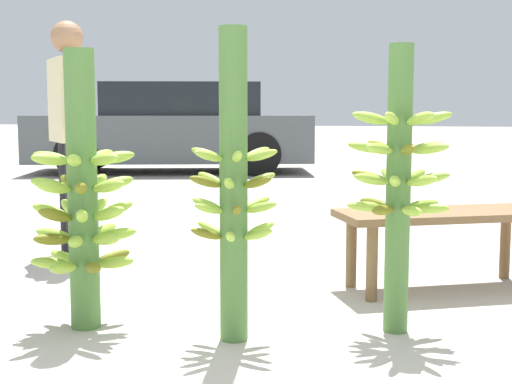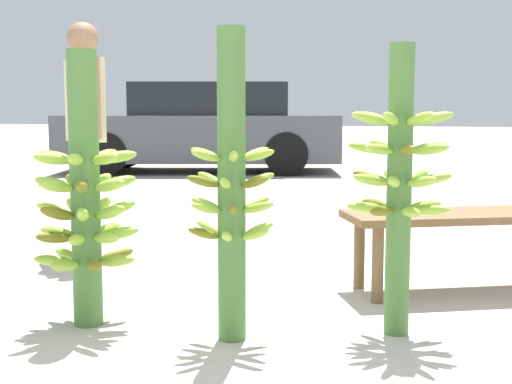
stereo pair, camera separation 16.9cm
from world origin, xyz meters
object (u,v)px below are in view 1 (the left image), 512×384
banana_stalk_left (83,199)px  banana_stalk_center (233,188)px  parked_car (175,129)px  vendor_person (69,119)px  banana_stalk_right (399,180)px  market_bench (444,223)px

banana_stalk_left → banana_stalk_center: banana_stalk_center is taller
banana_stalk_center → parked_car: size_ratio=0.29×
vendor_person → parked_car: 6.56m
banana_stalk_left → vendor_person: 1.68m
banana_stalk_left → vendor_person: (-0.77, 1.45, 0.33)m
vendor_person → parked_car: size_ratio=0.34×
banana_stalk_right → market_bench: 0.91m
banana_stalk_right → market_bench: (0.25, 0.82, -0.31)m
banana_stalk_left → banana_stalk_right: size_ratio=0.99×
banana_stalk_left → market_bench: (1.63, 1.04, -0.22)m
banana_stalk_center → parked_car: 8.39m
banana_stalk_left → banana_stalk_right: 1.40m
market_bench → parked_car: 7.80m
vendor_person → market_bench: size_ratio=1.26×
banana_stalk_left → banana_stalk_center: size_ratio=0.94×
banana_stalk_right → parked_car: size_ratio=0.27×
banana_stalk_center → vendor_person: size_ratio=0.85×
banana_stalk_center → vendor_person: (-1.47, 1.49, 0.26)m
parked_car → vendor_person: bearing=177.8°
banana_stalk_left → market_bench: 1.95m
banana_stalk_center → banana_stalk_right: 0.73m
banana_stalk_center → market_bench: bearing=49.3°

